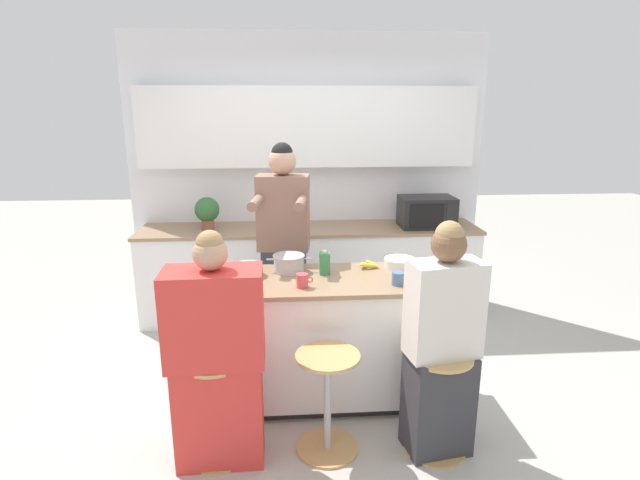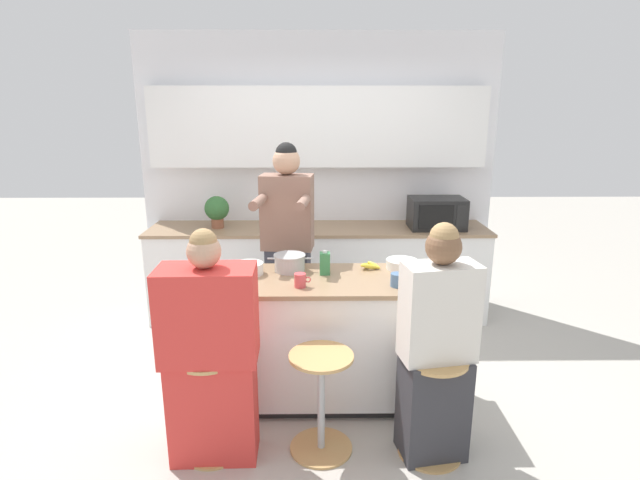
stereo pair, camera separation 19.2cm
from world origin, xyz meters
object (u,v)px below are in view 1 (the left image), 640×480
Objects in this scene: kitchen_island at (321,338)px; potted_plant at (207,211)px; bar_stool_leftmost at (216,402)px; bar_stool_rightmost at (438,398)px; cooking_pot at (289,263)px; banana_bunch at (368,265)px; person_wrapped_blanket at (217,359)px; coffee_cup_far at (302,281)px; microwave at (427,212)px; coffee_cup_near at (399,278)px; person_seated_near at (441,351)px; fruit_bowl at (248,270)px; juice_carton at (325,263)px; bar_stool_center at (328,398)px; person_cooking at (284,256)px.

kitchen_island is 1.85m from potted_plant.
bar_stool_leftmost is 1.31m from bar_stool_rightmost.
banana_bunch is at bearing 3.87° from cooking_pot.
coffee_cup_far is (0.50, 0.45, 0.29)m from person_wrapped_blanket.
bar_stool_leftmost is at bearing -131.63° from microwave.
bar_stool_rightmost is 5.26× the size of coffee_cup_near.
person_seated_near is at bearing -1.63° from bar_stool_leftmost.
fruit_bowl is at bearing 165.75° from coffee_cup_near.
coffee_cup_near is at bearing 0.39° from coffee_cup_far.
person_wrapped_blanket is at bearing -140.50° from banana_bunch.
juice_carton is 0.56× the size of potted_plant.
juice_carton is at bearing -161.07° from banana_bunch.
juice_carton is (0.25, -0.07, 0.02)m from cooking_pot.
bar_stool_leftmost is 1.00× the size of bar_stool_rightmost.
person_wrapped_blanket reaches higher than bar_stool_rightmost.
person_seated_near reaches higher than bar_stool_center.
potted_plant reaches higher than bar_stool_center.
fruit_bowl is at bearing 77.70° from person_wrapped_blanket.
person_seated_near reaches higher than juice_carton.
banana_bunch reaches higher than bar_stool_rightmost.
kitchen_island is at bearing -150.98° from banana_bunch.
microwave is at bearing 51.70° from kitchen_island.
person_wrapped_blanket is at bearing -137.95° from coffee_cup_far.
coffee_cup_far reaches higher than coffee_cup_near.
person_seated_near is 0.56m from coffee_cup_near.
juice_carton is at bearing 56.97° from coffee_cup_far.
banana_bunch is (-0.14, 0.36, -0.02)m from coffee_cup_near.
person_cooking is (-0.90, 1.20, 0.54)m from bar_stool_rightmost.
person_cooking is at bearing 113.16° from kitchen_island.
coffee_cup_near is 0.24× the size of microwave.
banana_bunch is (0.99, 0.81, 0.27)m from person_wrapped_blanket.
coffee_cup_near is (1.15, 0.42, 0.59)m from bar_stool_leftmost.
coffee_cup_far reaches higher than bar_stool_center.
juice_carton is (-0.62, 0.71, 0.63)m from bar_stool_rightmost.
coffee_cup_far is 0.60m from banana_bunch.
bar_stool_leftmost is (-0.65, -0.58, -0.10)m from kitchen_island.
person_seated_near is 4.58× the size of cooking_pot.
bar_stool_leftmost is 5.88× the size of coffee_cup_far.
potted_plant is at bearing 117.24° from coffee_cup_far.
bar_stool_center is 1.24× the size of microwave.
potted_plant reaches higher than fruit_bowl.
fruit_bowl is 1.02m from coffee_cup_near.
person_wrapped_blanket is 1.02m from juice_carton.
bar_stool_rightmost is 1.31m from cooking_pot.
bar_stool_center is 2.36m from potted_plant.
juice_carton is 1.69m from potted_plant.
person_wrapped_blanket reaches higher than juice_carton.
coffee_cup_near is at bearing -47.89° from potted_plant.
potted_plant is (-1.46, 1.61, 0.13)m from coffee_cup_near.
microwave is (1.08, 1.33, 0.06)m from juice_carton.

